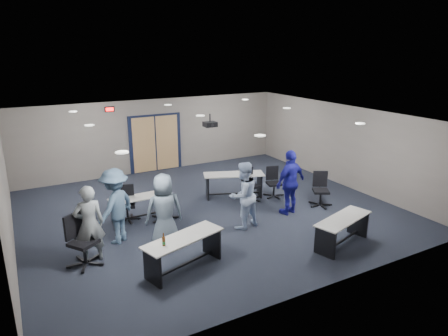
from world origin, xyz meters
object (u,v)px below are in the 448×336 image
chair_loose_left (83,241)px  person_gray (89,224)px  table_front_right (343,227)px  chair_back_d (274,182)px  chair_back_a (127,204)px  table_back_right (234,181)px  chair_back_b (164,201)px  person_navy (290,182)px  chair_back_c (251,185)px  chair_loose_right (321,190)px  person_plaid (164,211)px  person_back (115,206)px  person_lightblue (243,195)px  table_front_left (183,247)px  table_back_left (139,204)px

chair_loose_left → person_gray: 0.37m
table_front_right → chair_loose_left: (-5.50, 1.96, 0.10)m
chair_back_d → person_gray: bearing=-151.8°
chair_back_d → chair_back_a: bearing=-169.8°
table_back_right → chair_back_b: size_ratio=1.76×
table_front_right → person_navy: 2.18m
chair_back_c → chair_loose_right: chair_loose_right is taller
chair_back_c → chair_back_b: bearing=176.9°
person_plaid → person_back: person_back is taller
person_plaid → chair_loose_left: bearing=6.8°
chair_back_d → person_back: bearing=-156.9°
table_back_right → person_lightblue: size_ratio=1.11×
table_front_left → person_gray: (-1.62, 1.28, 0.36)m
person_lightblue → person_navy: (1.63, 0.16, 0.04)m
chair_back_a → chair_back_d: 4.54m
person_gray → person_navy: size_ratio=0.95×
table_back_left → chair_loose_right: 5.22m
table_front_right → chair_back_c: size_ratio=1.82×
chair_back_c → chair_back_a: bearing=170.1°
table_front_right → person_gray: bearing=142.5°
person_gray → person_back: size_ratio=0.95×
chair_back_a → person_navy: bearing=-5.3°
chair_back_c → person_back: 4.37m
table_back_left → chair_back_a: (-0.33, 0.04, 0.04)m
chair_back_b → person_gray: 2.54m
chair_loose_left → table_front_left: bearing=-67.4°
table_front_right → chair_back_c: bearing=79.1°
table_back_left → person_navy: bearing=-24.2°
table_front_right → chair_back_a: 5.56m
chair_back_a → person_lightblue: size_ratio=0.55×
chair_back_d → person_plaid: 4.42m
person_plaid → person_navy: (3.77, 0.20, 0.02)m
table_front_right → chair_loose_right: size_ratio=1.76×
chair_back_a → chair_loose_left: size_ratio=0.84×
chair_back_c → person_plaid: size_ratio=0.55×
table_back_right → chair_loose_right: (1.86, -1.89, -0.01)m
chair_back_a → chair_back_c: size_ratio=0.99×
chair_back_b → person_navy: person_navy is taller
person_navy → chair_back_b: bearing=-33.3°
chair_back_a → chair_back_c: chair_back_c is taller
table_back_right → person_back: (-3.96, -1.29, 0.40)m
chair_back_c → chair_back_d: chair_back_c is taller
table_front_right → person_plaid: 4.18m
table_front_right → chair_back_b: (-3.17, 3.39, 0.08)m
table_back_right → chair_back_c: chair_back_c is taller
chair_back_b → person_lightblue: person_lightblue is taller
table_back_left → person_gray: person_gray is taller
table_back_left → chair_loose_right: (4.95, -1.64, 0.07)m
chair_loose_left → person_back: bearing=5.7°
chair_loose_right → person_navy: bearing=-150.2°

